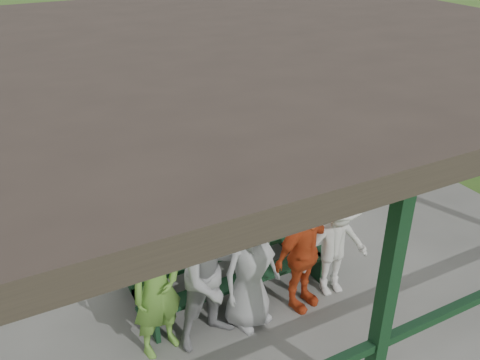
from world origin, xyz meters
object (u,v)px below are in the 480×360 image
contestant_grey_left (213,276)px  contestant_white_fedora (336,245)px  spectator_grey (246,138)px  contestant_green (157,289)px  spectator_lblue (174,158)px  spectator_blue (77,153)px  pickup_truck (149,75)px  picnic_table_far (183,191)px  contestant_grey_mid (250,267)px  picnic_table_near (223,255)px  farm_trailer (51,74)px  contestant_red (303,254)px

contestant_grey_left → contestant_white_fedora: bearing=-7.6°
contestant_grey_left → spectator_grey: (2.48, 3.73, -0.14)m
contestant_green → spectator_lblue: size_ratio=1.27×
contestant_white_fedora → spectator_grey: 3.78m
contestant_green → spectator_lblue: bearing=51.9°
spectator_blue → pickup_truck: size_ratio=0.39×
picnic_table_far → contestant_grey_mid: (-0.25, -2.86, 0.38)m
contestant_grey_left → spectator_lblue: contestant_grey_left is taller
contestant_green → pickup_truck: bearing=57.8°
contestant_white_fedora → pickup_truck: bearing=91.8°
pickup_truck → spectator_grey: bearing=-170.1°
picnic_table_near → spectator_lblue: spectator_lblue is taller
contestant_white_fedora → spectator_lblue: size_ratio=1.13×
contestant_grey_left → pickup_truck: (2.48, 9.66, -0.39)m
spectator_grey → picnic_table_far: bearing=36.8°
contestant_green → spectator_grey: bearing=34.9°
contestant_grey_left → farm_trailer: size_ratio=0.46×
contestant_grey_left → farm_trailer: 10.95m
contestant_grey_left → spectator_grey: 4.48m
contestant_grey_mid → pickup_truck: bearing=64.3°
picnic_table_far → spectator_lblue: bearing=78.3°
contestant_white_fedora → spectator_grey: (0.65, 3.72, 0.03)m
contestant_green → spectator_grey: 4.78m
pickup_truck → contestant_green: bearing=171.7°
contestant_red → spectator_blue: bearing=100.0°
contestant_red → spectator_blue: 4.73m
contestant_white_fedora → spectator_blue: (-2.52, 4.28, 0.16)m
contestant_red → spectator_blue: (-1.97, 4.30, 0.11)m
picnic_table_far → spectator_grey: bearing=26.0°
spectator_blue → picnic_table_far: bearing=151.5°
contestant_grey_left → spectator_lblue: (0.95, 3.72, -0.24)m
spectator_blue → spectator_grey: (3.17, -0.56, -0.12)m
contestant_red → contestant_grey_left: bearing=165.0°
contestant_green → contestant_grey_mid: size_ratio=1.06×
contestant_grey_left → spectator_grey: bearing=48.5°
contestant_grey_left → contestant_white_fedora: 1.84m
contestant_red → spectator_lblue: contestant_red is taller
spectator_lblue → farm_trailer: size_ratio=0.35×
spectator_blue → contestant_red: bearing=129.6°
picnic_table_near → contestant_red: (0.72, -0.91, 0.36)m
pickup_truck → contestant_grey_mid: bearing=178.4°
contestant_green → farm_trailer: size_ratio=0.44×
contestant_red → farm_trailer: size_ratio=0.40×
picnic_table_near → contestant_red: 1.21m
contestant_white_fedora → spectator_lblue: bearing=109.1°
contestant_white_fedora → farm_trailer: (-1.88, 10.93, -0.17)m
contestant_green → spectator_grey: (3.14, 3.60, -0.09)m
contestant_grey_mid → contestant_red: contestant_grey_mid is taller
contestant_grey_left → contestant_grey_mid: bearing=-3.1°
farm_trailer → contestant_red: bearing=-64.9°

